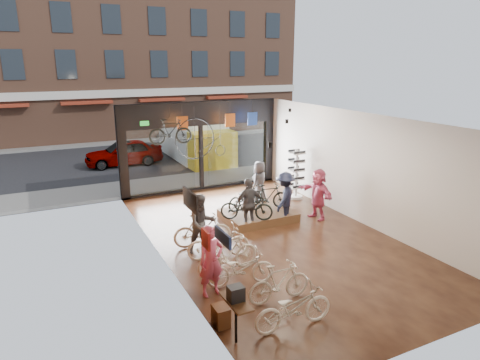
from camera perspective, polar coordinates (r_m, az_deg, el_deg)
ground_plane at (r=13.79m, az=4.02°, el=-7.73°), size 7.00×12.00×0.04m
ceiling at (r=12.77m, az=4.35°, el=8.30°), size 7.00×12.00×0.04m
wall_left at (r=11.84m, az=-10.73°, el=-2.05°), size 0.04×12.00×3.80m
wall_right at (r=15.18m, az=15.76°, el=1.55°), size 0.04×12.00×3.80m
wall_back at (r=8.81m, az=24.51°, el=-9.58°), size 7.00×0.04×3.80m
storefront at (r=18.44m, az=-5.24°, el=4.51°), size 7.00×0.26×3.80m
exit_sign at (r=17.44m, az=-12.63°, el=7.39°), size 0.35×0.06×0.18m
street_road at (r=27.25m, az=-11.95°, el=3.77°), size 30.00×18.00×0.02m
sidewalk_near at (r=19.96m, az=-6.34°, el=-0.09°), size 30.00×2.40×0.12m
sidewalk_far at (r=31.07m, az=-13.82°, el=5.23°), size 30.00×2.00×0.12m
opposite_building at (r=33.08m, az=-15.63°, el=17.81°), size 26.00×5.00×14.00m
street_car at (r=23.79m, az=-15.24°, el=3.57°), size 4.03×1.62×1.37m
box_truck at (r=23.72m, az=-5.64°, el=5.83°), size 2.41×7.24×2.85m
floor_bike_0 at (r=9.37m, az=7.12°, el=-16.53°), size 1.82×0.69×0.95m
floor_bike_1 at (r=10.24m, az=5.24°, el=-13.44°), size 1.60×0.50×0.96m
floor_bike_2 at (r=10.85m, az=0.06°, el=-11.72°), size 1.82×0.93×0.91m
floor_bike_3 at (r=11.41m, az=-1.59°, el=-9.84°), size 1.83×0.69×1.07m
floor_bike_4 at (r=12.24m, az=-2.89°, el=-8.32°), size 1.88×0.90×0.95m
floor_bike_5 at (r=12.97m, az=-5.02°, el=-6.69°), size 1.81×0.86×1.05m
display_platform at (r=15.20m, az=2.40°, el=-4.74°), size 2.40×1.80×0.30m
display_bike_left at (r=14.22m, az=0.88°, el=-3.58°), size 1.81×1.42×0.92m
display_bike_mid at (r=15.30m, az=3.80°, el=-2.21°), size 1.57×0.63×0.92m
display_bike_right at (r=15.31m, az=0.73°, el=-2.28°), size 1.74×1.04×0.86m
customer_0 at (r=10.29m, az=-3.88°, el=-10.71°), size 0.68×0.49×1.76m
customer_1 at (r=12.53m, az=-5.07°, el=-5.78°), size 0.86×0.68×1.76m
customer_2 at (r=14.11m, az=1.20°, el=-3.23°), size 1.03×0.43×1.76m
customer_3 at (r=14.75m, az=5.98°, el=-2.36°), size 1.33×1.26×1.81m
customer_4 at (r=16.73m, az=2.60°, el=-0.33°), size 0.98×0.88×1.68m
customer_5 at (r=15.31m, az=10.34°, el=-1.84°), size 0.67×1.72×1.82m
sunglasses_rack at (r=17.40m, az=7.47°, el=0.76°), size 0.73×0.66×2.02m
wall_merch at (r=9.02m, az=-3.50°, el=-11.73°), size 0.40×2.40×2.60m
penny_farthing at (r=16.65m, az=-4.94°, el=5.41°), size 2.00×0.06×1.60m
hung_bike at (r=15.99m, az=-9.27°, el=6.39°), size 1.63×0.69×0.95m
jersey_left at (r=17.15m, az=-7.68°, el=7.49°), size 0.45×0.03×0.55m
jersey_mid at (r=17.91m, az=-1.33°, el=7.97°), size 0.45×0.03×0.55m
jersey_right at (r=18.37m, az=1.67°, el=8.16°), size 0.45×0.03×0.55m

